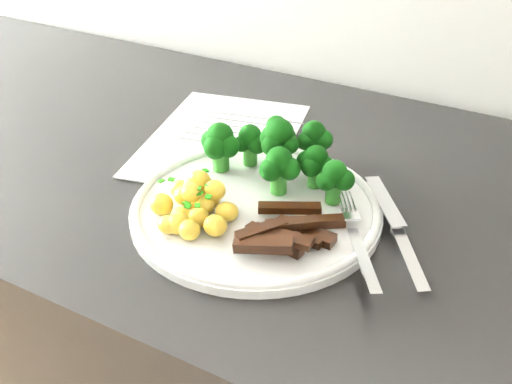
% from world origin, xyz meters
% --- Properties ---
extents(recipe_paper, '(0.25, 0.32, 0.00)m').
position_xyz_m(recipe_paper, '(-0.13, 1.71, 0.94)').
color(recipe_paper, white).
rests_on(recipe_paper, counter).
extents(plate, '(0.29, 0.29, 0.02)m').
position_xyz_m(plate, '(-0.00, 1.58, 0.95)').
color(plate, white).
rests_on(plate, counter).
extents(broccoli, '(0.20, 0.12, 0.08)m').
position_xyz_m(broccoli, '(-0.01, 1.65, 0.99)').
color(broccoli, '#23651A').
rests_on(broccoli, plate).
extents(potatoes, '(0.10, 0.10, 0.04)m').
position_xyz_m(potatoes, '(-0.05, 1.53, 0.97)').
color(potatoes, gold).
rests_on(potatoes, plate).
extents(beef_strips, '(0.10, 0.12, 0.03)m').
position_xyz_m(beef_strips, '(0.06, 1.54, 0.96)').
color(beef_strips, black).
rests_on(beef_strips, plate).
extents(fork, '(0.10, 0.16, 0.02)m').
position_xyz_m(fork, '(0.13, 1.56, 0.96)').
color(fork, silver).
rests_on(fork, plate).
extents(knife, '(0.13, 0.18, 0.02)m').
position_xyz_m(knife, '(0.17, 1.59, 0.95)').
color(knife, silver).
rests_on(knife, plate).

